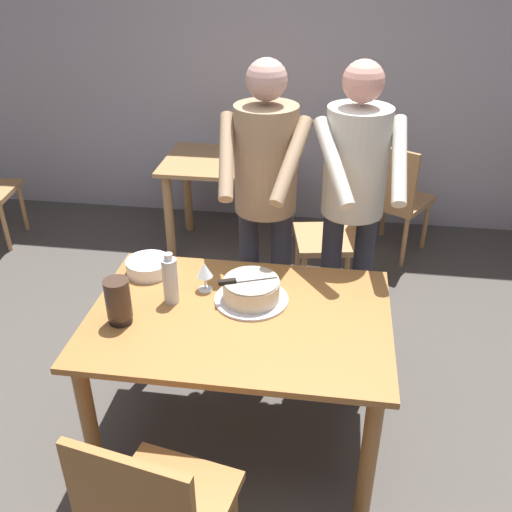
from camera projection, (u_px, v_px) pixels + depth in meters
ground_plane at (241, 435)px, 2.92m from camera, size 14.00×14.00×0.00m
back_wall at (294, 58)px, 4.51m from camera, size 10.00×0.12×2.70m
main_dining_table at (240, 336)px, 2.60m from camera, size 1.33×0.92×0.75m
cake_on_platter at (251, 291)px, 2.62m from camera, size 0.34×0.34×0.11m
cake_knife at (236, 281)px, 2.57m from camera, size 0.26×0.12×0.02m
plate_stack at (149, 266)px, 2.84m from camera, size 0.22×0.22×0.07m
wine_glass_near at (205, 271)px, 2.67m from camera, size 0.08×0.08×0.14m
water_bottle at (170, 280)px, 2.58m from camera, size 0.07×0.07×0.25m
hurricane_lamp at (118, 301)px, 2.45m from camera, size 0.11×0.11×0.21m
person_cutting_cake at (265, 188)px, 2.96m from camera, size 0.47×0.56×1.72m
person_standing_beside at (354, 191)px, 2.93m from camera, size 0.46×0.57×1.72m
background_table at (231, 181)px, 4.34m from camera, size 1.00×0.70×0.74m
background_chair_0 at (393, 196)px, 4.31m from camera, size 0.60×0.60×0.90m
background_chair_2 at (341, 231)px, 3.82m from camera, size 0.51×0.51×0.90m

